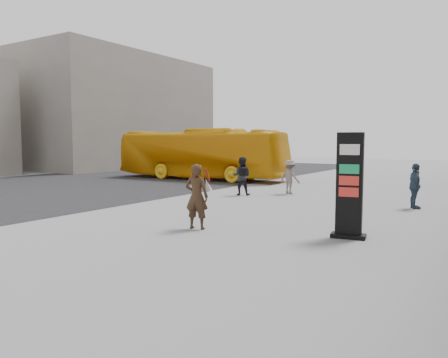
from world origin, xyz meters
The scene contains 9 objects.
ground centered at (0.00, 0.00, 0.00)m, with size 100.00×100.00×0.00m, color #9E9EA3.
road centered at (-13.00, 5.00, 0.00)m, with size 16.00×60.00×0.01m, color black.
bg_building_far centered at (-24.00, 20.00, 5.00)m, with size 10.00×18.00×10.00m, color gray.
info_pylon centered at (3.68, 1.14, 1.30)m, with size 0.89×0.54×2.61m.
woman centered at (-0.14, 0.03, 0.91)m, with size 0.78×0.74×1.78m.
bus centered at (-9.18, 12.90, 1.57)m, with size 2.64×11.29×3.15m, color #DF9F0F.
pedestrian_a centered at (-2.87, 7.17, 0.85)m, with size 0.82×0.64×1.69m, color black.
pedestrian_b centered at (-1.23, 8.68, 0.77)m, with size 1.00×0.57×1.54m, color #7B695F.
pedestrian_c centered at (4.28, 7.05, 0.81)m, with size 0.94×0.39×1.61m, color #304458.
Camera 1 is at (6.78, -9.51, 2.40)m, focal length 35.00 mm.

